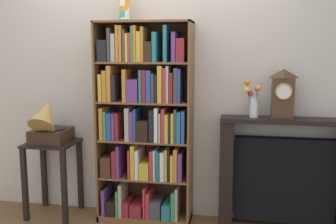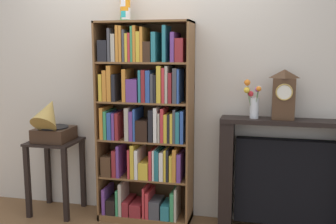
{
  "view_description": "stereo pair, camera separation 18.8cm",
  "coord_description": "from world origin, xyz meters",
  "px_view_note": "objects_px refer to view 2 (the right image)",
  "views": [
    {
      "loc": [
        0.83,
        -3.35,
        1.6
      ],
      "look_at": [
        0.22,
        0.08,
        1.04
      ],
      "focal_mm": 41.84,
      "sensor_mm": 36.0,
      "label": 1
    },
    {
      "loc": [
        1.01,
        -3.32,
        1.6
      ],
      "look_at": [
        0.22,
        0.08,
        1.04
      ],
      "focal_mm": 41.84,
      "sensor_mm": 36.0,
      "label": 2
    }
  ],
  "objects_px": {
    "bookshelf": "(145,126)",
    "gramophone": "(51,123)",
    "mantel_clock": "(284,94)",
    "cup_stack": "(125,6)",
    "side_table_left": "(55,162)",
    "fireplace_mantel": "(286,176)",
    "flower_vase": "(253,101)"
  },
  "relations": [
    {
      "from": "gramophone",
      "to": "flower_vase",
      "type": "relative_size",
      "value": 1.4
    },
    {
      "from": "gramophone",
      "to": "mantel_clock",
      "type": "height_order",
      "value": "mantel_clock"
    },
    {
      "from": "bookshelf",
      "to": "fireplace_mantel",
      "type": "relative_size",
      "value": 1.59
    },
    {
      "from": "cup_stack",
      "to": "gramophone",
      "type": "distance_m",
      "value": 1.29
    },
    {
      "from": "bookshelf",
      "to": "gramophone",
      "type": "xyz_separation_m",
      "value": [
        -0.9,
        -0.09,
        0.01
      ]
    },
    {
      "from": "cup_stack",
      "to": "mantel_clock",
      "type": "height_order",
      "value": "cup_stack"
    },
    {
      "from": "mantel_clock",
      "to": "cup_stack",
      "type": "bearing_deg",
      "value": 179.91
    },
    {
      "from": "gramophone",
      "to": "fireplace_mantel",
      "type": "relative_size",
      "value": 0.41
    },
    {
      "from": "bookshelf",
      "to": "side_table_left",
      "type": "distance_m",
      "value": 0.98
    },
    {
      "from": "mantel_clock",
      "to": "flower_vase",
      "type": "bearing_deg",
      "value": -178.14
    },
    {
      "from": "bookshelf",
      "to": "cup_stack",
      "type": "relative_size",
      "value": 6.68
    },
    {
      "from": "bookshelf",
      "to": "mantel_clock",
      "type": "bearing_deg",
      "value": 2.78
    },
    {
      "from": "gramophone",
      "to": "mantel_clock",
      "type": "xyz_separation_m",
      "value": [
        2.12,
        0.15,
        0.31
      ]
    },
    {
      "from": "side_table_left",
      "to": "fireplace_mantel",
      "type": "xyz_separation_m",
      "value": [
        2.17,
        0.12,
        -0.02
      ]
    },
    {
      "from": "cup_stack",
      "to": "flower_vase",
      "type": "xyz_separation_m",
      "value": [
        1.16,
        -0.01,
        -0.82
      ]
    },
    {
      "from": "gramophone",
      "to": "fireplace_mantel",
      "type": "distance_m",
      "value": 2.22
    },
    {
      "from": "side_table_left",
      "to": "fireplace_mantel",
      "type": "relative_size",
      "value": 0.63
    },
    {
      "from": "gramophone",
      "to": "mantel_clock",
      "type": "relative_size",
      "value": 1.11
    },
    {
      "from": "cup_stack",
      "to": "gramophone",
      "type": "xyz_separation_m",
      "value": [
        -0.71,
        -0.15,
        -1.07
      ]
    },
    {
      "from": "side_table_left",
      "to": "mantel_clock",
      "type": "bearing_deg",
      "value": 2.58
    },
    {
      "from": "fireplace_mantel",
      "to": "flower_vase",
      "type": "bearing_deg",
      "value": -174.17
    },
    {
      "from": "fireplace_mantel",
      "to": "mantel_clock",
      "type": "height_order",
      "value": "mantel_clock"
    },
    {
      "from": "cup_stack",
      "to": "side_table_left",
      "type": "distance_m",
      "value": 1.63
    },
    {
      "from": "side_table_left",
      "to": "gramophone",
      "type": "height_order",
      "value": "gramophone"
    },
    {
      "from": "fireplace_mantel",
      "to": "gramophone",
      "type": "bearing_deg",
      "value": -175.57
    },
    {
      "from": "bookshelf",
      "to": "fireplace_mantel",
      "type": "xyz_separation_m",
      "value": [
        1.27,
        0.08,
        -0.41
      ]
    },
    {
      "from": "bookshelf",
      "to": "side_table_left",
      "type": "relative_size",
      "value": 2.54
    },
    {
      "from": "side_table_left",
      "to": "fireplace_mantel",
      "type": "bearing_deg",
      "value": 3.11
    },
    {
      "from": "fireplace_mantel",
      "to": "mantel_clock",
      "type": "distance_m",
      "value": 0.73
    },
    {
      "from": "side_table_left",
      "to": "cup_stack",
      "type": "bearing_deg",
      "value": 7.81
    },
    {
      "from": "bookshelf",
      "to": "flower_vase",
      "type": "bearing_deg",
      "value": 3.01
    },
    {
      "from": "cup_stack",
      "to": "flower_vase",
      "type": "distance_m",
      "value": 1.42
    }
  ]
}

